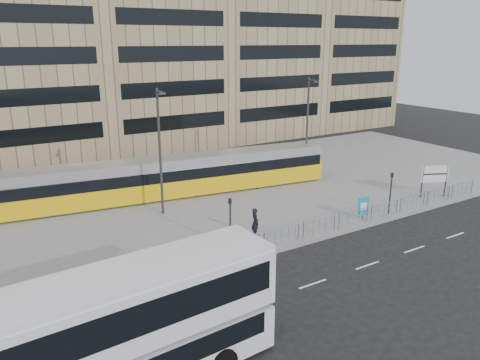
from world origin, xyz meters
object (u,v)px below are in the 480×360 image
double_decker_bus (121,330)px  pedestrian (255,222)px  traffic_light_east (391,188)px  lamp_post_east (308,125)px  station_sign (435,175)px  traffic_light_west (230,216)px  tram (170,177)px  ad_panel (363,206)px  lamp_post_west (160,148)px

double_decker_bus → pedestrian: bearing=33.9°
traffic_light_east → lamp_post_east: 10.76m
double_decker_bus → station_sign: (27.87, 7.92, -0.59)m
double_decker_bus → traffic_light_west: double_decker_bus is taller
traffic_light_west → traffic_light_east: 12.62m
double_decker_bus → lamp_post_east: lamp_post_east is taller
tram → traffic_light_west: bearing=-86.8°
station_sign → pedestrian: station_sign is taller
tram → lamp_post_east: size_ratio=3.01×
tram → ad_panel: tram is taller
station_sign → pedestrian: size_ratio=1.34×
double_decker_bus → ad_panel: 20.93m
station_sign → traffic_light_east: size_ratio=0.83×
traffic_light_west → lamp_post_east: 16.44m
lamp_post_east → traffic_light_east: bearing=-94.3°
lamp_post_east → ad_panel: bearing=-107.1°
double_decker_bus → traffic_light_east: double_decker_bus is taller
tram → lamp_post_east: lamp_post_east is taller
ad_panel → lamp_post_east: lamp_post_east is taller
tram → lamp_post_west: 5.15m
tram → traffic_light_east: 16.78m
traffic_light_west → traffic_light_east: bearing=-26.9°
station_sign → traffic_light_east: traffic_light_east is taller
double_decker_bus → station_sign: size_ratio=4.61×
lamp_post_east → tram: bearing=172.4°
double_decker_bus → traffic_light_west: 12.44m
traffic_light_west → ad_panel: bearing=-26.5°
pedestrian → station_sign: bearing=-83.0°
double_decker_bus → station_sign: bearing=12.2°
double_decker_bus → ad_panel: (19.53, 7.40, -1.45)m
station_sign → traffic_light_east: (-6.02, -0.82, 0.20)m
traffic_light_west → lamp_post_east: size_ratio=0.35×
pedestrian → traffic_light_east: 10.61m
ad_panel → lamp_post_east: size_ratio=0.17×
station_sign → ad_panel: size_ratio=1.64×
station_sign → traffic_light_west: size_ratio=0.83×
traffic_light_west → lamp_post_east: lamp_post_east is taller
ad_panel → lamp_post_west: bearing=154.5°
pedestrian → lamp_post_east: size_ratio=0.21×
station_sign → pedestrian: bearing=-158.8°
tram → station_sign: size_ratio=10.53×
station_sign → traffic_light_west: bearing=-156.8°
tram → traffic_light_west: tram is taller
traffic_light_west → tram: bearing=63.9°
ad_panel → traffic_light_east: traffic_light_east is taller
traffic_light_east → double_decker_bus: bearing=-145.0°
pedestrian → lamp_post_east: lamp_post_east is taller
tram → ad_panel: bearing=-43.6°
traffic_light_west → traffic_light_east: size_ratio=1.00×
lamp_post_west → traffic_light_west: bearing=-80.5°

